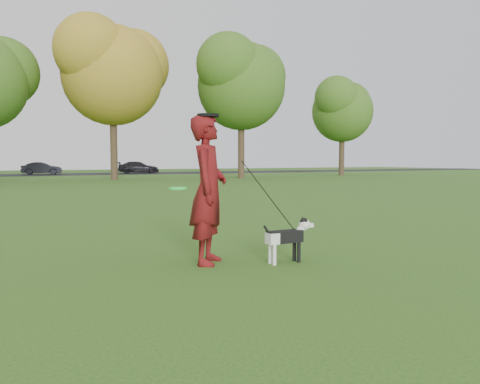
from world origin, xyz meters
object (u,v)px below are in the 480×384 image
dog (289,235)px  car_right (138,167)px  man (208,190)px  car_mid (42,168)px

dog → car_right: 41.56m
man → dog: 1.25m
man → car_right: man is taller
man → car_right: size_ratio=0.49×
car_mid → car_right: 8.85m
man → car_right: (9.48, 40.23, -0.39)m
man → dog: bearing=-80.3°
dog → car_mid: 40.68m
man → car_mid: man is taller
dog → car_right: (8.50, 40.68, 0.23)m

